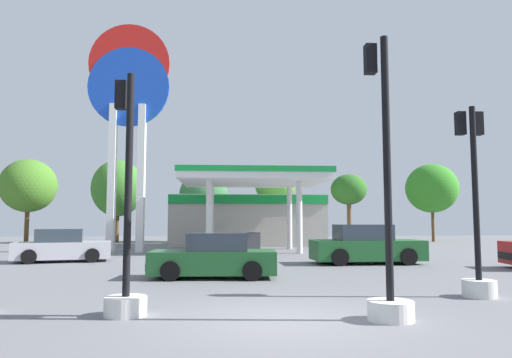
# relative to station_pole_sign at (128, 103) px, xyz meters

# --- Properties ---
(ground_plane) EXTENTS (90.00, 90.00, 0.00)m
(ground_plane) POSITION_rel_station_pole_sign_xyz_m (6.69, -18.49, -8.58)
(ground_plane) COLOR slate
(ground_plane) RESTS_ON ground
(gas_station) EXTENTS (10.73, 12.76, 4.61)m
(gas_station) POSITION_rel_station_pole_sign_xyz_m (7.23, 5.71, -6.40)
(gas_station) COLOR #ADA89E
(gas_station) RESTS_ON ground
(station_pole_sign) EXTENTS (4.68, 0.56, 13.28)m
(station_pole_sign) POSITION_rel_station_pole_sign_xyz_m (0.00, 0.00, 0.00)
(station_pole_sign) COLOR white
(station_pole_sign) RESTS_ON ground
(car_0) EXTENTS (4.58, 2.19, 1.62)m
(car_0) POSITION_rel_station_pole_sign_xyz_m (11.49, -7.84, -7.85)
(car_0) COLOR black
(car_0) RESTS_ON ground
(car_1) EXTENTS (3.99, 1.94, 1.40)m
(car_1) POSITION_rel_station_pole_sign_xyz_m (5.30, -12.24, -7.94)
(car_1) COLOR black
(car_1) RESTS_ON ground
(car_3) EXTENTS (4.25, 2.56, 1.42)m
(car_3) POSITION_rel_station_pole_sign_xyz_m (-1.41, -6.09, -7.93)
(car_3) COLOR black
(car_3) RESTS_ON ground
(traffic_signal_1) EXTENTS (0.79, 0.79, 4.66)m
(traffic_signal_1) POSITION_rel_station_pole_sign_xyz_m (3.75, -17.99, -7.43)
(traffic_signal_1) COLOR silver
(traffic_signal_1) RESTS_ON ground
(traffic_signal_2) EXTENTS (0.83, 0.83, 5.25)m
(traffic_signal_2) POSITION_rel_station_pole_sign_xyz_m (8.60, -18.72, -7.29)
(traffic_signal_2) COLOR silver
(traffic_signal_2) RESTS_ON ground
(traffic_signal_3) EXTENTS (0.77, 0.77, 4.54)m
(traffic_signal_3) POSITION_rel_station_pole_sign_xyz_m (11.60, -16.32, -7.20)
(traffic_signal_3) COLOR silver
(traffic_signal_3) RESTS_ON ground
(tree_0) EXTENTS (4.39, 4.39, 6.68)m
(tree_0) POSITION_rel_station_pole_sign_xyz_m (-10.13, 11.47, -4.03)
(tree_0) COLOR brown
(tree_0) RESTS_ON ground
(tree_1) EXTENTS (4.16, 4.16, 6.66)m
(tree_1) POSITION_rel_station_pole_sign_xyz_m (-3.03, 11.28, -4.22)
(tree_1) COLOR brown
(tree_1) RESTS_ON ground
(tree_2) EXTENTS (4.01, 4.01, 5.80)m
(tree_2) POSITION_rel_station_pole_sign_xyz_m (3.84, 12.04, -4.66)
(tree_2) COLOR brown
(tree_2) RESTS_ON ground
(tree_3) EXTENTS (3.30, 3.30, 6.24)m
(tree_3) POSITION_rel_station_pole_sign_xyz_m (9.64, 10.06, -3.92)
(tree_3) COLOR brown
(tree_3) RESTS_ON ground
(tree_4) EXTENTS (2.93, 2.93, 5.54)m
(tree_4) POSITION_rel_station_pole_sign_xyz_m (15.71, 10.44, -4.33)
(tree_4) COLOR brown
(tree_4) RESTS_ON ground
(tree_5) EXTENTS (4.35, 4.35, 6.56)m
(tree_5) POSITION_rel_station_pole_sign_xyz_m (23.16, 11.48, -4.09)
(tree_5) COLOR brown
(tree_5) RESTS_ON ground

